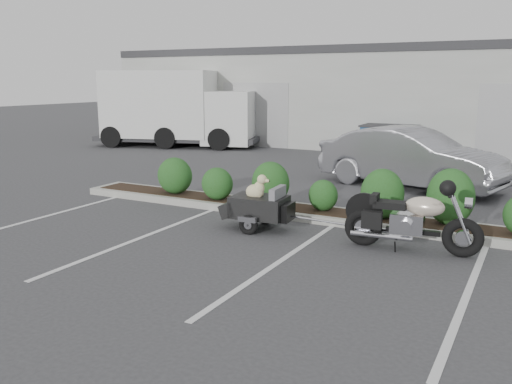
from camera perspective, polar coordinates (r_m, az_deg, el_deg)
The scene contains 8 objects.
ground at distance 9.37m, azimuth -2.57°, elevation -5.17°, with size 90.00×90.00×0.00m, color #38383A.
planter_kerb at distance 10.86m, azimuth 7.96°, elevation -2.49°, with size 12.00×1.00×0.15m, color #9E9E93.
building at distance 25.13m, azimuth 17.89°, elevation 9.55°, with size 26.00×10.00×4.00m, color #9EA099.
motorcycle at distance 9.04m, azimuth 16.04°, elevation -2.96°, with size 2.20×0.77×1.26m.
pet_trailer at distance 10.00m, azimuth 0.28°, elevation -1.47°, with size 1.76×0.99×1.04m.
sedan at distance 14.38m, azimuth 15.95°, elevation 3.48°, with size 1.62×4.65×1.53m, color #A3A3AA.
dumpster at distance 19.16m, azimuth 13.82°, elevation 5.09°, with size 1.85×1.28×1.21m.
delivery_truck at distance 22.84m, azimuth -8.28°, elevation 8.52°, with size 7.06×3.99×3.08m.
Camera 1 is at (4.60, -7.70, 2.73)m, focal length 38.00 mm.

